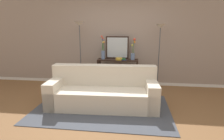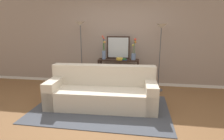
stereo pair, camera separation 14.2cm
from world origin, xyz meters
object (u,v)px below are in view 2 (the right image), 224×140
Objects in this scene: fruit_bowl at (120,59)px; book_row_under_console at (110,85)px; floor_lamp_right at (161,39)px; wall_mirror at (118,48)px; book_stack at (123,59)px; couch at (102,92)px; vase_short_flowers at (134,53)px; floor_lamp_left at (81,36)px; vase_tall_flowers at (104,52)px; console_table at (119,69)px.

book_row_under_console is at bearing 161.85° from fruit_bowl.
floor_lamp_right is 1.20m from wall_mirror.
couch is at bearing -105.19° from book_stack.
wall_mirror is at bearing 83.52° from couch.
couch is at bearing -96.48° from wall_mirror.
book_row_under_console is at bearing 179.19° from vase_short_flowers.
vase_short_flowers is (1.48, 0.08, -0.45)m from floor_lamp_left.
couch is 1.28× the size of floor_lamp_left.
floor_lamp_left is 9.85× the size of fruit_bowl.
couch is 3.96× the size of vase_short_flowers.
vase_short_flowers is (0.46, -0.15, -0.13)m from wall_mirror.
vase_tall_flowers is (0.64, 0.06, -0.42)m from floor_lamp_left.
console_table is 0.63× the size of floor_lamp_right.
book_row_under_console is (0.16, 0.03, -0.98)m from vase_tall_flowers.
fruit_bowl reaches higher than console_table.
wall_mirror is 0.41m from book_stack.
floor_lamp_left is at bearing -173.59° from book_row_under_console.
couch is 1.69m from wall_mirror.
floor_lamp_left reaches higher than wall_mirror.
couch is at bearing -87.29° from book_row_under_console.
vase_tall_flowers is at bearing -178.79° from vase_short_flowers.
vase_short_flowers reaches higher than book_stack.
vase_short_flowers is at bearing -17.82° from wall_mirror.
floor_lamp_left reaches higher than console_table.
vase_tall_flowers reaches higher than console_table.
book_stack reaches higher than console_table.
couch is 1.50m from vase_tall_flowers.
fruit_bowl is 0.10m from book_stack.
floor_lamp_left is 1.25m from fruit_bowl.
vase_tall_flowers reaches higher than book_row_under_console.
floor_lamp_right is at bearing -11.13° from wall_mirror.
floor_lamp_left reaches higher than vase_tall_flowers.
wall_mirror reaches higher than couch.
book_stack is at bearing -5.24° from vase_tall_flowers.
vase_tall_flowers is at bearing 171.12° from fruit_bowl.
console_table is at bearing 178.69° from vase_short_flowers.
floor_lamp_left is at bearing -174.48° from vase_tall_flowers.
console_table is (0.20, 1.33, 0.24)m from couch.
floor_lamp_left is 4.69× the size of book_row_under_console.
vase_short_flowers is at bearing -0.81° from book_row_under_console.
console_table is 1.72× the size of vase_tall_flowers.
floor_lamp_left is at bearing -179.50° from book_stack.
floor_lamp_left reaches higher than fruit_bowl.
fruit_bowl reaches higher than book_stack.
wall_mirror reaches higher than book_stack.
vase_short_flowers is 1.18m from book_row_under_console.
book_stack is (0.17, -0.22, -0.30)m from wall_mirror.
vase_short_flowers is at bearing -1.31° from console_table.
fruit_bowl is at bearing -166.92° from vase_short_flowers.
fruit_bowl is at bearing 79.04° from couch.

